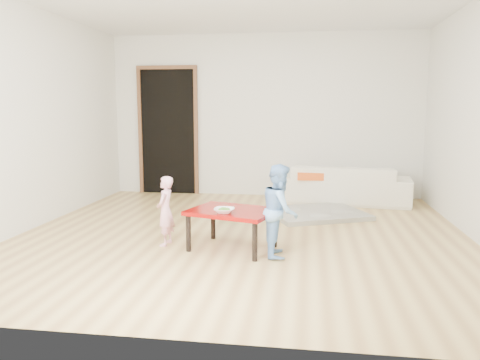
% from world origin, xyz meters
% --- Properties ---
extents(floor, '(5.00, 5.00, 0.01)m').
position_xyz_m(floor, '(0.00, 0.00, 0.00)').
color(floor, '#B0874B').
rests_on(floor, ground).
extents(back_wall, '(5.00, 0.02, 2.60)m').
position_xyz_m(back_wall, '(0.00, 2.50, 1.30)').
color(back_wall, white).
rests_on(back_wall, floor).
extents(left_wall, '(0.02, 5.00, 2.60)m').
position_xyz_m(left_wall, '(-2.50, 0.00, 1.30)').
color(left_wall, white).
rests_on(left_wall, floor).
extents(doorway, '(1.02, 0.08, 2.11)m').
position_xyz_m(doorway, '(-1.60, 2.48, 1.02)').
color(doorway, brown).
rests_on(doorway, back_wall).
extents(sofa, '(2.02, 0.99, 0.57)m').
position_xyz_m(sofa, '(1.26, 2.05, 0.28)').
color(sofa, white).
rests_on(sofa, floor).
extents(cushion, '(0.43, 0.38, 0.11)m').
position_xyz_m(cushion, '(0.78, 1.89, 0.43)').
color(cushion, orange).
rests_on(cushion, sofa).
extents(red_table, '(0.96, 0.82, 0.41)m').
position_xyz_m(red_table, '(-0.02, -0.58, 0.20)').
color(red_table, maroon).
rests_on(red_table, floor).
extents(bowl, '(0.20, 0.20, 0.05)m').
position_xyz_m(bowl, '(-0.07, -0.75, 0.43)').
color(bowl, white).
rests_on(bowl, red_table).
extents(broccoli, '(0.12, 0.12, 0.06)m').
position_xyz_m(broccoli, '(-0.07, -0.75, 0.44)').
color(broccoli, '#2D5919').
rests_on(broccoli, red_table).
extents(child_pink, '(0.18, 0.27, 0.72)m').
position_xyz_m(child_pink, '(-0.73, -0.53, 0.36)').
color(child_pink, pink).
rests_on(child_pink, floor).
extents(child_blue, '(0.36, 0.45, 0.89)m').
position_xyz_m(child_blue, '(0.46, -0.71, 0.44)').
color(child_blue, '#6BACF8').
rests_on(child_blue, floor).
extents(basin, '(0.36, 0.36, 0.11)m').
position_xyz_m(basin, '(-0.26, 0.76, 0.06)').
color(basin, teal).
rests_on(basin, floor).
extents(blanket, '(1.49, 1.39, 0.06)m').
position_xyz_m(blanket, '(0.84, 1.08, 0.03)').
color(blanket, '#A09C8D').
rests_on(blanket, floor).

